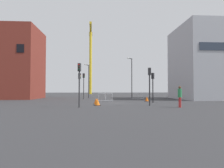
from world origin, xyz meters
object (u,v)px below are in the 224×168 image
object	(u,v)px
traffic_light_median	(79,78)
traffic_cone_by_barrier	(147,99)
construction_crane	(91,53)
traffic_light_near	(84,82)
streetlamp_tall	(131,75)
traffic_light_far	(153,82)
traffic_light_corner	(150,80)
traffic_cone_on_verge	(96,101)
traffic_light_island	(79,82)
streetlamp_short	(88,78)
pedestrian_walking	(180,95)
traffic_cone_striped	(97,102)

from	to	relation	value
traffic_light_median	traffic_cone_by_barrier	distance (m)	11.55
construction_crane	traffic_light_near	world-z (taller)	construction_crane
streetlamp_tall	traffic_light_far	size ratio (longest dim) A/B	2.13
traffic_light_corner	traffic_cone_on_verge	xyz separation A→B (m)	(-5.19, 2.46, -2.18)
streetlamp_tall	traffic_light_corner	xyz separation A→B (m)	(-1.08, -17.38, -1.91)
streetlamp_tall	traffic_light_near	distance (m)	10.10
construction_crane	traffic_light_island	distance (m)	45.00
streetlamp_tall	streetlamp_short	size ratio (longest dim) A/B	1.24
traffic_light_corner	pedestrian_walking	xyz separation A→B (m)	(2.16, -1.88, -1.38)
construction_crane	traffic_light_corner	world-z (taller)	construction_crane
construction_crane	pedestrian_walking	bearing A→B (deg)	-78.17
traffic_light_island	traffic_cone_by_barrier	world-z (taller)	traffic_light_island
streetlamp_tall	streetlamp_short	world-z (taller)	streetlamp_tall
traffic_light_median	traffic_light_far	bearing A→B (deg)	34.07
streetlamp_tall	traffic_light_corner	distance (m)	17.51
traffic_light_corner	construction_crane	bearing A→B (deg)	99.81
traffic_light_island	streetlamp_tall	bearing A→B (deg)	55.67
traffic_light_island	traffic_light_far	bearing A→B (deg)	-6.61
pedestrian_walking	traffic_light_median	bearing A→B (deg)	176.36
pedestrian_walking	streetlamp_tall	bearing A→B (deg)	93.20
construction_crane	traffic_cone_striped	size ratio (longest dim) A/B	33.50
construction_crane	traffic_cone_striped	bearing A→B (deg)	-85.97
traffic_light_far	traffic_light_near	world-z (taller)	traffic_light_near
traffic_light_far	traffic_light_corner	distance (m)	4.36
construction_crane	streetlamp_short	world-z (taller)	construction_crane
construction_crane	traffic_cone_striped	world-z (taller)	construction_crane
traffic_cone_on_verge	traffic_light_island	bearing A→B (deg)	128.18
traffic_light_median	traffic_cone_on_verge	world-z (taller)	traffic_light_median
traffic_cone_striped	construction_crane	bearing A→B (deg)	94.03
construction_crane	traffic_cone_on_verge	size ratio (longest dim) A/B	36.70
traffic_light_median	traffic_light_near	bearing A→B (deg)	93.62
traffic_light_far	traffic_light_island	xyz separation A→B (m)	(-8.77, 1.02, 0.02)
streetlamp_tall	traffic_cone_striped	xyz separation A→B (m)	(-6.09, -16.74, -4.05)
traffic_cone_by_barrier	traffic_light_far	bearing A→B (deg)	-88.28
construction_crane	traffic_light_near	distance (m)	38.18
construction_crane	traffic_light_near	size ratio (longest dim) A/B	5.58
traffic_light_near	traffic_light_median	bearing A→B (deg)	-86.38
construction_crane	traffic_cone_by_barrier	size ratio (longest dim) A/B	36.25
traffic_light_corner	traffic_cone_by_barrier	distance (m)	7.20
traffic_light_island	traffic_cone_striped	world-z (taller)	traffic_light_island
traffic_light_median	pedestrian_walking	world-z (taller)	traffic_light_median
traffic_cone_on_verge	traffic_cone_by_barrier	xyz separation A→B (m)	(6.60, 4.26, 0.00)
construction_crane	traffic_light_median	bearing A→B (deg)	-87.90
streetlamp_tall	traffic_light_far	distance (m)	13.42
streetlamp_tall	traffic_light_median	bearing A→B (deg)	-112.20
traffic_light_median	construction_crane	bearing A→B (deg)	92.10
streetlamp_tall	traffic_cone_on_verge	world-z (taller)	streetlamp_tall
streetlamp_short	traffic_light_near	bearing A→B (deg)	-96.20
traffic_light_near	pedestrian_walking	distance (m)	17.06
traffic_light_corner	pedestrian_walking	world-z (taller)	traffic_light_corner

